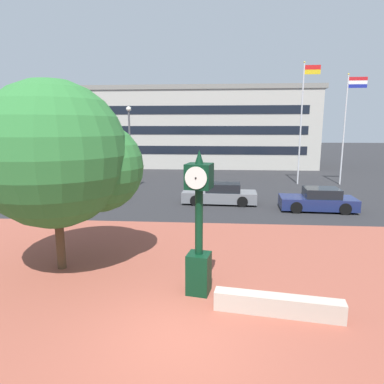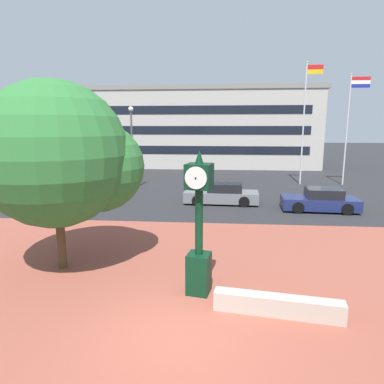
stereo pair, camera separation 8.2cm
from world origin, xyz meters
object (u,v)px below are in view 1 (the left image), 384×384
car_street_mid (318,200)px  street_lamp_post (130,139)px  flagpole_primary (302,117)px  plaza_tree (64,158)px  street_clock (199,231)px  car_street_far (220,194)px  civic_building (190,128)px  car_street_near (84,191)px  flagpole_secondary (347,122)px

car_street_mid → street_lamp_post: street_lamp_post is taller
flagpole_primary → street_lamp_post: size_ratio=1.59×
plaza_tree → street_lamp_post: 14.43m
street_clock → car_street_far: (0.65, 11.69, -1.26)m
civic_building → flagpole_primary: bearing=-54.2°
flagpole_primary → car_street_mid: bearing=-96.2°
car_street_mid → flagpole_primary: flagpole_primary is taller
car_street_mid → car_street_far: same height
car_street_near → civic_building: civic_building is taller
car_street_near → car_street_far: bearing=-93.3°
car_street_near → flagpole_primary: bearing=-64.7°
car_street_mid → flagpole_secondary: (4.48, 9.27, 4.51)m
car_street_far → flagpole_primary: bearing=-37.0°
street_clock → street_lamp_post: 17.08m
plaza_tree → car_street_far: size_ratio=1.34×
civic_building → street_lamp_post: bearing=-99.1°
car_street_mid → civic_building: size_ratio=0.14×
civic_building → car_street_far: bearing=-80.4°
car_street_near → flagpole_secondary: bearing=-69.0°
plaza_tree → car_street_mid: size_ratio=1.45×
street_lamp_post → plaza_tree: bearing=-83.7°
car_street_near → flagpole_secondary: size_ratio=0.52×
car_street_near → street_lamp_post: size_ratio=0.75×
civic_building → street_lamp_post: 18.30m
car_street_mid → flagpole_secondary: 11.24m
street_clock → flagpole_primary: 21.21m
car_street_near → flagpole_secondary: flagpole_secondary is taller
street_clock → car_street_far: 11.78m
car_street_far → civic_building: 22.89m
street_clock → car_street_near: 14.60m
flagpole_secondary → civic_building: 19.86m
plaza_tree → street_lamp_post: plaza_tree is taller
street_clock → street_lamp_post: street_lamp_post is taller
car_street_near → car_street_mid: bearing=-97.7°
plaza_tree → civic_building: (1.31, 32.40, 0.88)m
plaza_tree → street_lamp_post: (-1.59, 14.35, 0.08)m
car_street_near → flagpole_primary: 17.78m
car_street_near → car_street_mid: size_ratio=1.09×
street_clock → civic_building: size_ratio=0.14×
car_street_near → car_street_mid: (14.33, -1.70, -0.00)m
car_street_near → street_lamp_post: (2.13, 3.81, 3.21)m
flagpole_primary → flagpole_secondary: 3.49m
plaza_tree → civic_building: 32.44m
plaza_tree → car_street_near: 11.60m
street_clock → car_street_near: street_clock is taller
car_street_mid → street_lamp_post: bearing=68.8°
civic_building → plaza_tree: bearing=-92.3°
flagpole_primary → flagpole_secondary: size_ratio=1.11×
street_lamp_post → car_street_far: bearing=-32.0°
street_clock → car_street_mid: bearing=70.0°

